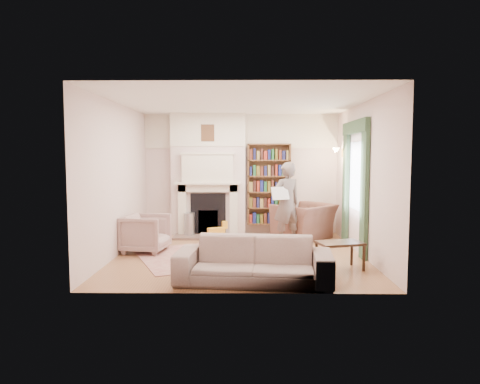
{
  "coord_description": "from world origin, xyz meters",
  "views": [
    {
      "loc": [
        0.1,
        -7.82,
        1.83
      ],
      "look_at": [
        0.0,
        0.25,
        1.15
      ],
      "focal_mm": 32.0,
      "sensor_mm": 36.0,
      "label": 1
    }
  ],
  "objects_px": {
    "bookcase": "(269,184)",
    "paraffin_heater": "(190,225)",
    "armchair_reading": "(304,221)",
    "rocking_horse": "(216,234)",
    "sofa": "(254,260)",
    "armchair_left": "(146,233)",
    "coffee_table": "(340,256)",
    "man_reading": "(287,203)"
  },
  "relations": [
    {
      "from": "sofa",
      "to": "rocking_horse",
      "type": "bearing_deg",
      "value": 111.05
    },
    {
      "from": "bookcase",
      "to": "armchair_reading",
      "type": "relative_size",
      "value": 1.56
    },
    {
      "from": "armchair_left",
      "to": "man_reading",
      "type": "xyz_separation_m",
      "value": [
        2.75,
        0.77,
        0.49
      ]
    },
    {
      "from": "rocking_horse",
      "to": "man_reading",
      "type": "bearing_deg",
      "value": -19.0
    },
    {
      "from": "coffee_table",
      "to": "paraffin_heater",
      "type": "height_order",
      "value": "paraffin_heater"
    },
    {
      "from": "coffee_table",
      "to": "paraffin_heater",
      "type": "bearing_deg",
      "value": 120.51
    },
    {
      "from": "rocking_horse",
      "to": "armchair_left",
      "type": "bearing_deg",
      "value": -178.43
    },
    {
      "from": "man_reading",
      "to": "rocking_horse",
      "type": "xyz_separation_m",
      "value": [
        -1.45,
        -0.14,
        -0.61
      ]
    },
    {
      "from": "man_reading",
      "to": "armchair_left",
      "type": "bearing_deg",
      "value": -10.95
    },
    {
      "from": "bookcase",
      "to": "armchair_reading",
      "type": "height_order",
      "value": "bookcase"
    },
    {
      "from": "bookcase",
      "to": "paraffin_heater",
      "type": "xyz_separation_m",
      "value": [
        -1.81,
        -0.38,
        -0.9
      ]
    },
    {
      "from": "man_reading",
      "to": "coffee_table",
      "type": "relative_size",
      "value": 2.44
    },
    {
      "from": "armchair_reading",
      "to": "man_reading",
      "type": "height_order",
      "value": "man_reading"
    },
    {
      "from": "man_reading",
      "to": "coffee_table",
      "type": "bearing_deg",
      "value": 82.32
    },
    {
      "from": "coffee_table",
      "to": "armchair_left",
      "type": "bearing_deg",
      "value": 145.66
    },
    {
      "from": "bookcase",
      "to": "armchair_reading",
      "type": "xyz_separation_m",
      "value": [
        0.75,
        -0.56,
        -0.79
      ]
    },
    {
      "from": "bookcase",
      "to": "sofa",
      "type": "relative_size",
      "value": 0.83
    },
    {
      "from": "man_reading",
      "to": "paraffin_heater",
      "type": "bearing_deg",
      "value": -46.72
    },
    {
      "from": "bookcase",
      "to": "armchair_reading",
      "type": "distance_m",
      "value": 1.23
    },
    {
      "from": "armchair_reading",
      "to": "rocking_horse",
      "type": "relative_size",
      "value": 2.13
    },
    {
      "from": "armchair_left",
      "to": "rocking_horse",
      "type": "relative_size",
      "value": 1.43
    },
    {
      "from": "bookcase",
      "to": "rocking_horse",
      "type": "bearing_deg",
      "value": -131.53
    },
    {
      "from": "armchair_reading",
      "to": "rocking_horse",
      "type": "xyz_separation_m",
      "value": [
        -1.9,
        -0.74,
        -0.14
      ]
    },
    {
      "from": "bookcase",
      "to": "armchair_left",
      "type": "xyz_separation_m",
      "value": [
        -2.44,
        -1.92,
        -0.81
      ]
    },
    {
      "from": "bookcase",
      "to": "paraffin_heater",
      "type": "distance_m",
      "value": 2.06
    },
    {
      "from": "coffee_table",
      "to": "paraffin_heater",
      "type": "distance_m",
      "value": 3.92
    },
    {
      "from": "armchair_reading",
      "to": "armchair_left",
      "type": "xyz_separation_m",
      "value": [
        -3.2,
        -1.37,
        -0.02
      ]
    },
    {
      "from": "sofa",
      "to": "man_reading",
      "type": "xyz_separation_m",
      "value": [
        0.73,
        2.71,
        0.53
      ]
    },
    {
      "from": "bookcase",
      "to": "man_reading",
      "type": "distance_m",
      "value": 1.24
    },
    {
      "from": "bookcase",
      "to": "man_reading",
      "type": "relative_size",
      "value": 1.08
    },
    {
      "from": "armchair_left",
      "to": "armchair_reading",
      "type": "bearing_deg",
      "value": -58.46
    },
    {
      "from": "armchair_reading",
      "to": "sofa",
      "type": "bearing_deg",
      "value": 26.28
    },
    {
      "from": "armchair_left",
      "to": "paraffin_heater",
      "type": "xyz_separation_m",
      "value": [
        0.63,
        1.54,
        -0.09
      ]
    },
    {
      "from": "sofa",
      "to": "coffee_table",
      "type": "xyz_separation_m",
      "value": [
        1.41,
        0.74,
        -0.1
      ]
    },
    {
      "from": "sofa",
      "to": "man_reading",
      "type": "distance_m",
      "value": 2.86
    },
    {
      "from": "paraffin_heater",
      "to": "rocking_horse",
      "type": "bearing_deg",
      "value": -53.78
    },
    {
      "from": "armchair_left",
      "to": "sofa",
      "type": "height_order",
      "value": "armchair_left"
    },
    {
      "from": "armchair_reading",
      "to": "paraffin_heater",
      "type": "xyz_separation_m",
      "value": [
        -2.57,
        0.18,
        -0.11
      ]
    },
    {
      "from": "bookcase",
      "to": "armchair_left",
      "type": "distance_m",
      "value": 3.21
    },
    {
      "from": "armchair_reading",
      "to": "man_reading",
      "type": "xyz_separation_m",
      "value": [
        -0.45,
        -0.6,
        0.47
      ]
    },
    {
      "from": "coffee_table",
      "to": "rocking_horse",
      "type": "distance_m",
      "value": 2.81
    },
    {
      "from": "armchair_left",
      "to": "man_reading",
      "type": "bearing_deg",
      "value": -66.01
    }
  ]
}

